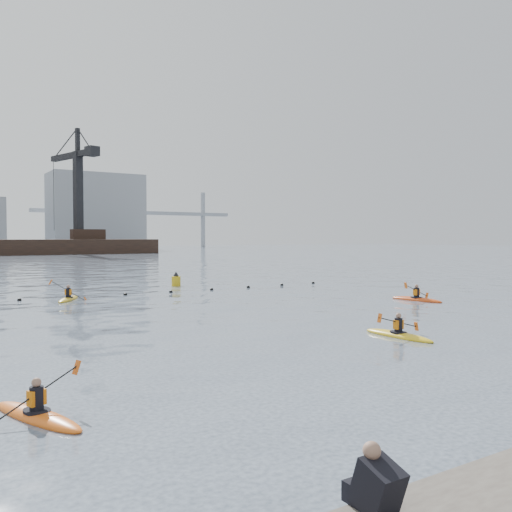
{
  "coord_description": "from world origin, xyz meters",
  "views": [
    {
      "loc": [
        -9.82,
        -10.12,
        3.57
      ],
      "look_at": [
        1.97,
        8.68,
        2.8
      ],
      "focal_mm": 38.0,
      "sensor_mm": 36.0,
      "label": 1
    }
  ],
  "objects_px": {
    "kayaker_4": "(416,299)",
    "kayaker_0": "(37,414)",
    "kayaker_3": "(68,298)",
    "kayaker_1": "(398,334)",
    "nav_buoy": "(176,281)"
  },
  "relations": [
    {
      "from": "kayaker_4",
      "to": "kayaker_0",
      "type": "bearing_deg",
      "value": 16.19
    },
    {
      "from": "kayaker_0",
      "to": "kayaker_3",
      "type": "xyz_separation_m",
      "value": [
        5.29,
        20.37,
        0.01
      ]
    },
    {
      "from": "kayaker_1",
      "to": "kayaker_3",
      "type": "xyz_separation_m",
      "value": [
        -7.34,
        17.98,
        0.0
      ]
    },
    {
      "from": "kayaker_3",
      "to": "nav_buoy",
      "type": "distance_m",
      "value": 10.15
    },
    {
      "from": "kayaker_1",
      "to": "kayaker_4",
      "type": "xyz_separation_m",
      "value": [
        9.25,
        7.32,
        0.01
      ]
    },
    {
      "from": "kayaker_0",
      "to": "kayaker_1",
      "type": "distance_m",
      "value": 12.85
    },
    {
      "from": "kayaker_4",
      "to": "kayaker_1",
      "type": "bearing_deg",
      "value": 30.6
    },
    {
      "from": "nav_buoy",
      "to": "kayaker_4",
      "type": "bearing_deg",
      "value": -63.63
    },
    {
      "from": "kayaker_4",
      "to": "kayaker_3",
      "type": "bearing_deg",
      "value": -40.47
    },
    {
      "from": "kayaker_0",
      "to": "kayaker_3",
      "type": "height_order",
      "value": "kayaker_3"
    },
    {
      "from": "kayaker_3",
      "to": "kayaker_4",
      "type": "xyz_separation_m",
      "value": [
        16.59,
        -10.66,
        0.01
      ]
    },
    {
      "from": "kayaker_1",
      "to": "kayaker_4",
      "type": "distance_m",
      "value": 11.8
    },
    {
      "from": "kayaker_3",
      "to": "kayaker_0",
      "type": "bearing_deg",
      "value": -75.18
    },
    {
      "from": "nav_buoy",
      "to": "kayaker_0",
      "type": "bearing_deg",
      "value": -119.06
    },
    {
      "from": "kayaker_1",
      "to": "nav_buoy",
      "type": "bearing_deg",
      "value": 84.19
    }
  ]
}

